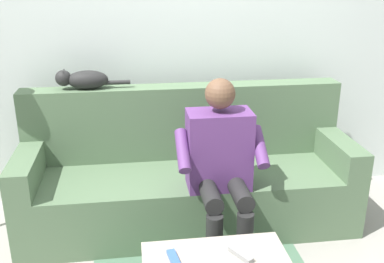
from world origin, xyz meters
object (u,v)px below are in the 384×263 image
object	(u,v)px
couch	(188,177)
remote_blue	(174,258)
cat_on_backrest	(83,79)
remote_gray	(241,255)
person_solo_seated	(221,160)

from	to	relation	value
couch	remote_blue	size ratio (longest dim) A/B	17.61
cat_on_backrest	remote_gray	world-z (taller)	cat_on_backrest
couch	cat_on_backrest	world-z (taller)	cat_on_backrest
remote_blue	remote_gray	size ratio (longest dim) A/B	0.90
couch	remote_blue	bearing A→B (deg)	79.07
couch	remote_blue	world-z (taller)	couch
person_solo_seated	cat_on_backrest	size ratio (longest dim) A/B	2.21
couch	remote_blue	xyz separation A→B (m)	(0.20, 1.06, 0.10)
remote_gray	person_solo_seated	bearing A→B (deg)	146.58
person_solo_seated	cat_on_backrest	world-z (taller)	person_solo_seated
person_solo_seated	remote_blue	distance (m)	0.79
person_solo_seated	remote_gray	size ratio (longest dim) A/B	7.73
remote_gray	remote_blue	bearing A→B (deg)	-124.00
remote_blue	remote_gray	xyz separation A→B (m)	(-0.33, 0.02, 0.00)
couch	remote_gray	distance (m)	1.09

